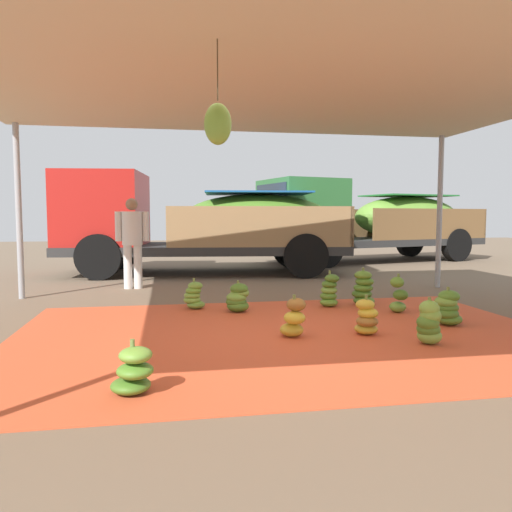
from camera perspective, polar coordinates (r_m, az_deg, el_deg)
The scene contains 16 objects.
ground_plane at distance 8.79m, azimuth -0.97°, elevation -4.49°, with size 40.00×40.00×0.00m, color brown.
tarp_orange at distance 5.90m, azimuth 3.74°, elevation -8.98°, with size 6.35×4.47×0.01m, color #D1512D.
tent_canopy at distance 5.83m, azimuth 4.08°, elevation 19.43°, with size 8.00×7.00×2.97m.
banana_bunch_0 at distance 7.22m, azimuth -2.10°, elevation -4.84°, with size 0.46×0.42×0.45m.
banana_bunch_1 at distance 7.70m, azimuth 8.38°, elevation -4.02°, with size 0.37×0.40×0.55m.
banana_bunch_2 at distance 5.72m, azimuth 19.17°, elevation -7.30°, with size 0.38×0.37×0.51m.
banana_bunch_3 at distance 5.76m, azimuth 4.35°, elevation -7.18°, with size 0.35×0.33×0.49m.
banana_bunch_4 at distance 4.07m, azimuth -13.83°, elevation -12.77°, with size 0.44×0.44×0.43m.
banana_bunch_5 at distance 5.99m, azimuth 12.52°, elevation -6.95°, with size 0.36×0.38×0.47m.
banana_bunch_6 at distance 7.41m, azimuth 15.97°, elevation -4.44°, with size 0.31×0.32×0.56m.
banana_bunch_7 at distance 7.91m, azimuth 12.17°, elevation -3.71°, with size 0.43×0.45×0.58m.
banana_bunch_8 at distance 7.50m, azimuth -7.12°, elevation -4.57°, with size 0.40×0.36×0.46m.
banana_bunch_9 at distance 6.79m, azimuth 21.02°, elevation -5.63°, with size 0.45×0.42×0.49m.
cargo_truck_main at distance 12.11m, azimuth -6.77°, elevation 3.88°, with size 6.89×3.14×2.40m.
cargo_truck_far at distance 15.49m, azimuth 12.80°, elevation 4.02°, with size 7.26×3.89×2.40m.
worker_0 at distance 9.76m, azimuth -13.96°, elevation 2.22°, with size 0.63×0.39×1.72m.
Camera 1 is at (-1.38, -5.56, 1.39)m, focal length 35.00 mm.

